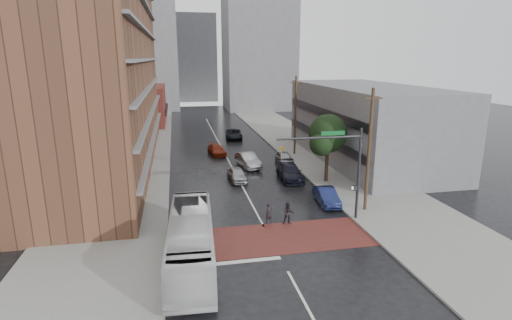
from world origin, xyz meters
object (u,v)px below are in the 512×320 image
transit_bus (191,240)px  car_travel_b (248,160)px  pedestrian_b (288,213)px  car_parked_mid (290,172)px  car_parked_far (284,158)px  car_travel_a (237,174)px  car_parked_near (326,196)px  car_travel_c (217,150)px  suv_travel (234,134)px  pedestrian_a (269,213)px

transit_bus → car_travel_b: bearing=74.0°
pedestrian_b → car_parked_mid: pedestrian_b is taller
car_parked_mid → car_parked_far: bearing=83.8°
transit_bus → car_travel_a: 17.01m
transit_bus → car_parked_near: (11.80, 8.11, -0.85)m
car_travel_c → car_parked_mid: bearing=-71.7°
suv_travel → car_parked_near: (3.69, -29.67, -0.04)m
car_travel_a → car_parked_far: car_parked_far is taller
car_travel_c → car_parked_far: (7.36, -6.13, 0.07)m
car_travel_a → suv_travel: bearing=80.0°
pedestrian_b → suv_travel: 33.18m
car_travel_a → car_parked_near: 10.35m
pedestrian_b → suv_travel: (0.70, 33.17, -0.14)m
suv_travel → car_parked_mid: size_ratio=0.98×
transit_bus → car_parked_mid: 18.93m
transit_bus → car_parked_near: size_ratio=2.63×
suv_travel → car_travel_a: bearing=-92.2°
pedestrian_a → car_parked_mid: (4.70, 10.67, -0.06)m
car_parked_mid → pedestrian_a: bearing=-110.0°
car_travel_c → suv_travel: 10.55m
transit_bus → car_travel_a: bearing=75.0°
suv_travel → car_parked_near: bearing=-77.6°
suv_travel → car_parked_mid: 22.33m
pedestrian_b → car_parked_far: (4.38, 17.17, -0.17)m
pedestrian_b → car_travel_b: (-0.09, 16.54, -0.06)m
pedestrian_a → car_travel_a: 11.24m
pedestrian_a → car_parked_mid: 11.66m
car_travel_c → car_parked_mid: size_ratio=0.80×
pedestrian_b → car_travel_a: size_ratio=0.44×
transit_bus → car_parked_far: (11.79, 21.77, -0.84)m
car_travel_b → car_parked_far: (4.47, 0.62, -0.10)m
pedestrian_b → transit_bus: bearing=-137.1°
pedestrian_a → car_parked_mid: pedestrian_a is taller
pedestrian_b → car_parked_mid: 11.48m
transit_bus → car_parked_far: 24.77m
car_travel_c → car_parked_far: bearing=-48.5°
car_parked_near → car_travel_b: bearing=113.7°
suv_travel → car_parked_near: suv_travel is taller
transit_bus → suv_travel: transit_bus is taller
transit_bus → car_travel_b: (7.32, 21.14, -0.73)m
pedestrian_a → car_parked_near: (5.80, 3.18, -0.15)m
pedestrian_a → pedestrian_b: bearing=-31.1°
pedestrian_b → car_parked_mid: (3.29, 11.00, -0.09)m
pedestrian_a → car_parked_mid: size_ratio=0.31×
transit_bus → car_travel_b: transit_bus is taller
car_travel_c → pedestrian_a: bearing=-94.9°
car_parked_mid → car_parked_far: 6.27m
car_travel_a → car_parked_far: bearing=38.3°
transit_bus → pedestrian_b: bearing=34.9°
car_travel_b → car_travel_c: size_ratio=1.13×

